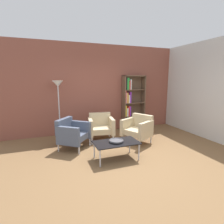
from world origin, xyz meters
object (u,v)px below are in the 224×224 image
coffee_table_low (116,143)px  bookshelf_tall (131,103)px  decorative_bowl (116,141)px  armchair_corner_red (101,126)px  floor_lamp_torchiere (58,91)px  armchair_by_bookshelf (138,128)px  armchair_near_window (72,133)px

coffee_table_low → bookshelf_tall: bearing=56.2°
bookshelf_tall → decorative_bowl: bookshelf_tall is taller
armchair_corner_red → decorative_bowl: bearing=-83.3°
coffee_table_low → armchair_corner_red: size_ratio=1.23×
bookshelf_tall → floor_lamp_torchiere: bookshelf_tall is taller
coffee_table_low → armchair_by_bookshelf: 1.26m
armchair_near_window → armchair_by_bookshelf: (1.81, -0.21, 0.00)m
decorative_bowl → floor_lamp_torchiere: size_ratio=0.18×
armchair_near_window → floor_lamp_torchiere: floor_lamp_torchiere is taller
coffee_table_low → decorative_bowl: decorative_bowl is taller
bookshelf_tall → armchair_by_bookshelf: 1.48m
decorative_bowl → armchair_by_bookshelf: size_ratio=0.35×
armchair_corner_red → floor_lamp_torchiere: bearing=161.9°
armchair_corner_red → armchair_by_bookshelf: (0.92, -0.58, 0.00)m
armchair_by_bookshelf → decorative_bowl: bearing=-78.3°
bookshelf_tall → armchair_by_bookshelf: bearing=-108.0°
armchair_by_bookshelf → floor_lamp_torchiere: floor_lamp_torchiere is taller
bookshelf_tall → floor_lamp_torchiere: (-2.46, -0.16, 0.50)m
bookshelf_tall → floor_lamp_torchiere: 2.51m
bookshelf_tall → armchair_near_window: 2.55m
armchair_by_bookshelf → floor_lamp_torchiere: 2.55m
armchair_near_window → armchair_corner_red: 0.96m
floor_lamp_torchiere → coffee_table_low: bearing=-61.5°
bookshelf_tall → armchair_near_window: (-2.24, -1.10, -0.54)m
armchair_corner_red → armchair_near_window: bearing=-148.3°
bookshelf_tall → decorative_bowl: bearing=-123.8°
decorative_bowl → armchair_by_bookshelf: (0.98, 0.78, -0.02)m
decorative_bowl → armchair_by_bookshelf: 1.25m
coffee_table_low → floor_lamp_torchiere: (-1.05, 1.94, 1.08)m
decorative_bowl → bookshelf_tall: bearing=56.2°
bookshelf_tall → armchair_corner_red: 1.63m
armchair_near_window → armchair_corner_red: size_ratio=1.17×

